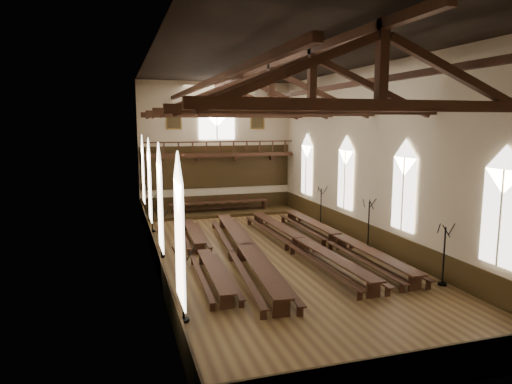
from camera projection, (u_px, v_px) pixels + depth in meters
ground at (270, 254)px, 24.09m from camera, size 26.00×26.00×0.00m
room_walls at (271, 131)px, 23.11m from camera, size 26.00×26.00×26.00m
wainscot_band at (270, 243)px, 24.00m from camera, size 12.00×26.00×1.20m
side_windows at (271, 184)px, 23.53m from camera, size 11.85×19.80×4.50m
end_window at (217, 118)px, 35.19m from camera, size 2.80×0.12×3.80m
minstrels_gallery at (218, 161)px, 35.46m from camera, size 11.80×1.24×3.70m
portraits at (217, 120)px, 35.20m from camera, size 7.75×0.09×1.45m
roof_trusses at (271, 96)px, 22.85m from camera, size 11.70×25.70×2.80m
refectory_row_a at (202, 250)px, 23.19m from camera, size 1.61×13.69×0.67m
refectory_row_b at (245, 248)px, 23.13m from camera, size 2.31×15.13×0.82m
refectory_row_c at (301, 241)px, 24.55m from camera, size 1.79×14.71×0.78m
refectory_row_d at (338, 238)px, 25.33m from camera, size 1.55×14.54×0.76m
dais at (219, 212)px, 34.79m from camera, size 11.40×3.12×0.21m
high_table at (219, 203)px, 34.68m from camera, size 7.67×0.87×0.72m
high_chairs at (217, 202)px, 35.40m from camera, size 4.95×0.46×0.98m
candelabrum_left_near at (183, 299)px, 15.83m from camera, size 0.83×0.80×2.76m
candelabrum_left_mid at (161, 243)px, 23.47m from camera, size 0.70×0.75×2.47m
candelabrum_left_far at (152, 220)px, 28.92m from camera, size 0.74×0.79×2.61m
candelabrum_right_near at (443, 267)px, 19.40m from camera, size 0.74×0.83×2.69m
candelabrum_right_mid at (368, 233)px, 25.13m from camera, size 0.83×0.81×2.78m
candelabrum_right_far at (321, 213)px, 30.92m from camera, size 0.76×0.80×2.65m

